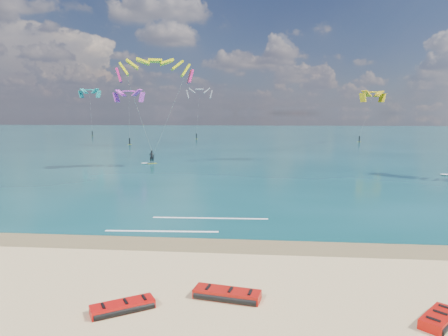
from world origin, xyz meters
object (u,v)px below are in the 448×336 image
at_px(packed_kite_mid, 227,298).
at_px(packed_kite_right, 439,323).
at_px(kitesurfer_main, 153,107).
at_px(packed_kite_left, 123,311).

xyz_separation_m(packed_kite_mid, packed_kite_right, (6.96, -1.11, 0.00)).
height_order(packed_kite_mid, kitesurfer_main, kitesurfer_main).
bearing_deg(packed_kite_left, packed_kite_mid, -12.32).
xyz_separation_m(packed_kite_left, packed_kite_mid, (3.49, 1.24, 0.00)).
height_order(packed_kite_mid, packed_kite_right, packed_kite_mid).
relative_size(packed_kite_left, packed_kite_mid, 0.88).
bearing_deg(packed_kite_right, packed_kite_left, 131.65).
bearing_deg(packed_kite_mid, packed_kite_right, 1.44).
bearing_deg(kitesurfer_main, packed_kite_mid, -107.50).
height_order(packed_kite_right, kitesurfer_main, kitesurfer_main).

